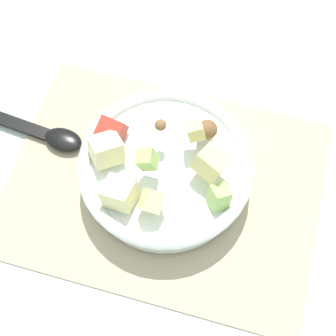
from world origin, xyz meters
TOP-DOWN VIEW (x-y plane):
  - ground_plane at (0.00, 0.00)m, footprint 2.40×2.40m
  - placemat at (0.00, 0.00)m, footprint 0.43×0.32m
  - salad_bowl at (0.00, 0.01)m, footprint 0.23×0.23m
  - serving_spoon at (-0.19, 0.03)m, footprint 0.19×0.05m

SIDE VIEW (x-z plane):
  - ground_plane at x=0.00m, z-range 0.00..0.00m
  - placemat at x=0.00m, z-range 0.00..0.01m
  - serving_spoon at x=-0.19m, z-range 0.00..0.02m
  - salad_bowl at x=0.00m, z-range -0.01..0.09m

